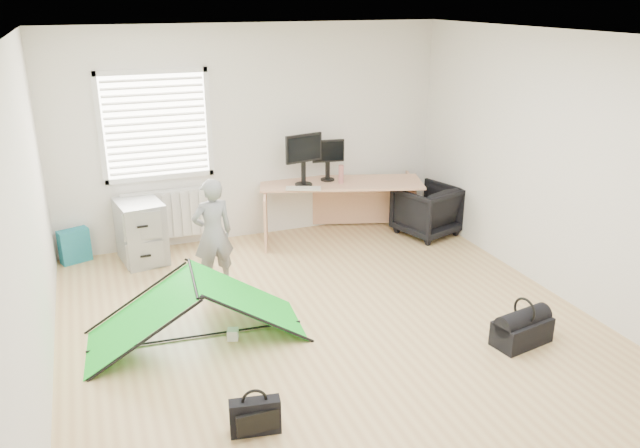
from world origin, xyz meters
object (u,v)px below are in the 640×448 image
object	(u,v)px
desk	(341,208)
thermos	(341,174)
monitor_left	(303,167)
kite	(195,308)
office_chair	(427,211)
duffel_bag	(522,332)
filing_cabinet	(141,231)
monitor_right	(328,166)
storage_crate	(432,223)
person	(213,234)
laptop_bag	(255,417)

from	to	relation	value
desk	thermos	xyz separation A→B (m)	(-0.02, -0.05, 0.48)
monitor_left	kite	world-z (taller)	monitor_left
thermos	office_chair	world-z (taller)	thermos
thermos	duffel_bag	distance (m)	3.25
filing_cabinet	monitor_right	xyz separation A→B (m)	(2.43, 0.12, 0.54)
desk	filing_cabinet	world-z (taller)	filing_cabinet
filing_cabinet	storage_crate	distance (m)	3.77
person	storage_crate	size ratio (longest dim) A/B	2.73
duffel_bag	desk	bearing A→B (deg)	87.90
monitor_left	monitor_right	world-z (taller)	monitor_left
person	kite	distance (m)	1.15
monitor_left	thermos	size ratio (longest dim) A/B	2.15
office_chair	kite	distance (m)	3.70
office_chair	storage_crate	distance (m)	0.25
filing_cabinet	person	bearing A→B (deg)	-65.28
desk	filing_cabinet	distance (m)	2.57
office_chair	laptop_bag	bearing A→B (deg)	26.46
filing_cabinet	storage_crate	size ratio (longest dim) A/B	1.67
desk	person	xyz separation A→B (m)	(-1.90, -0.98, 0.25)
monitor_left	office_chair	world-z (taller)	monitor_left
monitor_left	office_chair	size ratio (longest dim) A/B	0.70
office_chair	storage_crate	xyz separation A→B (m)	(0.13, 0.05, -0.21)
thermos	duffel_bag	size ratio (longest dim) A/B	0.43
desk	office_chair	xyz separation A→B (m)	(1.05, -0.43, -0.03)
filing_cabinet	monitor_left	xyz separation A→B (m)	(2.06, 0.03, 0.59)
desk	monitor_right	distance (m)	0.59
kite	storage_crate	size ratio (longest dim) A/B	4.43
monitor_right	office_chair	xyz separation A→B (m)	(1.19, -0.57, -0.58)
laptop_bag	storage_crate	bearing A→B (deg)	52.87
monitor_right	storage_crate	distance (m)	1.62
monitor_left	office_chair	xyz separation A→B (m)	(1.55, -0.47, -0.63)
filing_cabinet	kite	world-z (taller)	filing_cabinet
kite	person	bearing A→B (deg)	73.85
filing_cabinet	office_chair	size ratio (longest dim) A/B	1.02
storage_crate	thermos	bearing A→B (deg)	164.39
thermos	duffel_bag	xyz separation A→B (m)	(0.49, -3.13, -0.72)
monitor_right	duffel_bag	distance (m)	3.46
monitor_left	monitor_right	bearing A→B (deg)	1.80
storage_crate	duffel_bag	bearing A→B (deg)	-104.30
desk	storage_crate	xyz separation A→B (m)	(1.18, -0.38, -0.23)
storage_crate	duffel_bag	distance (m)	2.89
storage_crate	laptop_bag	world-z (taller)	laptop_bag
kite	office_chair	bearing A→B (deg)	30.11
filing_cabinet	kite	distance (m)	2.05
filing_cabinet	duffel_bag	size ratio (longest dim) A/B	1.36
laptop_bag	thermos	bearing A→B (deg)	68.10
monitor_right	kite	size ratio (longest dim) A/B	0.21
thermos	laptop_bag	xyz separation A→B (m)	(-2.12, -3.47, -0.70)
filing_cabinet	laptop_bag	distance (m)	3.56
duffel_bag	laptop_bag	bearing A→B (deg)	176.87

